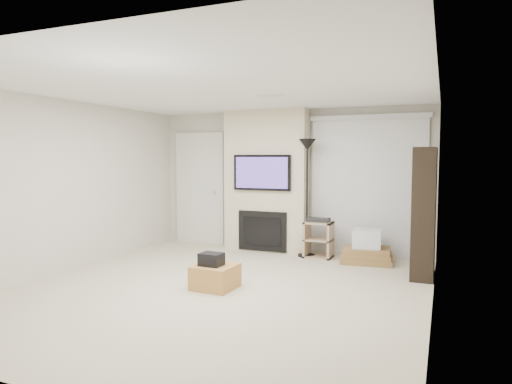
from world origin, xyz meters
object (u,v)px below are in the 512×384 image
at_px(ottoman, 215,277).
at_px(av_stand, 318,237).
at_px(box_stack, 367,250).
at_px(floor_lamp, 307,164).
at_px(bookshelf, 424,212).

xyz_separation_m(ottoman, av_stand, (0.75, 2.27, 0.20)).
bearing_deg(box_stack, ottoman, -125.38).
distance_m(floor_lamp, box_stack, 1.69).
height_order(floor_lamp, box_stack, floor_lamp).
bearing_deg(floor_lamp, bookshelf, -18.88).
bearing_deg(floor_lamp, ottoman, -103.38).
bearing_deg(av_stand, ottoman, -108.24).
bearing_deg(floor_lamp, av_stand, -1.82).
distance_m(ottoman, floor_lamp, 2.73).
distance_m(box_stack, bookshelf, 1.24).
bearing_deg(av_stand, floor_lamp, 178.18).
xyz_separation_m(floor_lamp, bookshelf, (1.87, -0.64, -0.65)).
bearing_deg(ottoman, box_stack, 54.62).
height_order(ottoman, box_stack, box_stack).
xyz_separation_m(box_stack, bookshelf, (0.86, -0.55, 0.70)).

